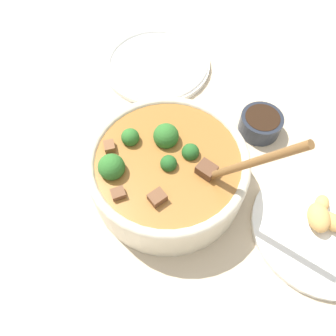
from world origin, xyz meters
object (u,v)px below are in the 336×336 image
object	(u,v)px
condiment_bowl	(261,123)
food_plate	(321,226)
stew_bowl	(168,170)
empty_plate	(157,64)

from	to	relation	value
condiment_bowl	food_plate	xyz separation A→B (m)	(0.06, -0.22, -0.01)
stew_bowl	empty_plate	xyz separation A→B (m)	(0.00, 0.32, -0.05)
stew_bowl	condiment_bowl	bearing A→B (deg)	29.55
stew_bowl	food_plate	world-z (taller)	stew_bowl
condiment_bowl	empty_plate	world-z (taller)	condiment_bowl
stew_bowl	food_plate	size ratio (longest dim) A/B	1.24
stew_bowl	empty_plate	size ratio (longest dim) A/B	1.19
condiment_bowl	food_plate	world-z (taller)	food_plate
condiment_bowl	food_plate	size ratio (longest dim) A/B	0.35
stew_bowl	condiment_bowl	distance (m)	0.23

